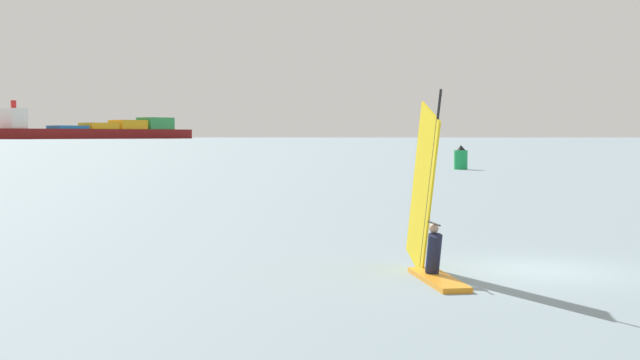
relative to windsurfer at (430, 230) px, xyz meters
The scene contains 5 objects.
ground_plane 3.15m from the windsurfer, 14.14° to the left, with size 4000.00×4000.00×0.00m, color gray.
windsurfer is the anchor object (origin of this frame).
cargo_ship 676.17m from the windsurfer, 102.62° to the left, with size 147.35×147.86×29.32m.
distant_headland 1316.81m from the windsurfer, 82.47° to the left, with size 692.57×213.61×42.07m, color #60665B.
channel_buoy 59.32m from the windsurfer, 76.12° to the left, with size 1.28×1.28×2.34m.
Camera 1 is at (-6.49, -19.20, 3.30)m, focal length 45.38 mm.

